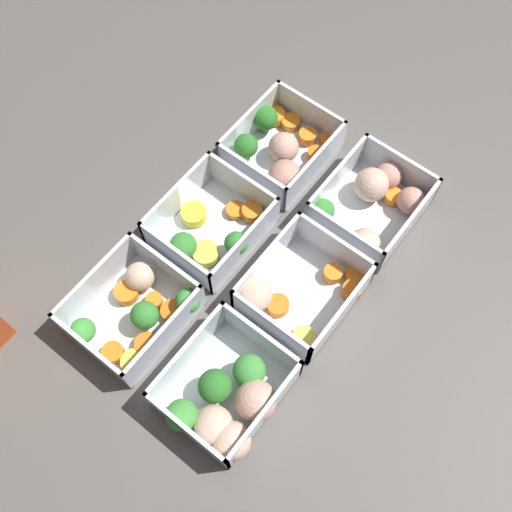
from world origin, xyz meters
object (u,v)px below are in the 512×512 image
(container_near_right, at_px, (373,203))
(container_far_left, at_px, (136,310))
(container_far_center, at_px, (211,229))
(container_near_left, at_px, (228,401))
(container_far_right, at_px, (280,149))
(container_near_center, at_px, (295,291))

(container_near_right, bearing_deg, container_far_left, 154.45)
(container_far_center, bearing_deg, container_near_left, -135.10)
(container_far_center, xyz_separation_m, container_far_right, (0.15, 0.00, 0.00))
(container_near_left, bearing_deg, container_far_left, 84.12)
(container_far_center, bearing_deg, container_far_left, 179.96)
(container_far_right, bearing_deg, container_near_left, -152.66)
(container_near_right, relative_size, container_far_left, 1.16)
(container_near_left, relative_size, container_far_left, 1.04)
(container_near_left, bearing_deg, container_near_center, 7.19)
(container_far_left, bearing_deg, container_far_center, -0.04)
(container_far_left, distance_m, container_far_right, 0.29)
(container_near_left, bearing_deg, container_far_right, 27.34)
(container_near_right, bearing_deg, container_far_center, 138.10)
(container_near_left, bearing_deg, container_far_center, 44.90)
(container_near_center, height_order, container_far_right, same)
(container_near_right, distance_m, container_far_center, 0.22)
(container_far_right, bearing_deg, container_far_left, -179.30)
(container_far_left, bearing_deg, container_far_right, 0.70)
(container_near_center, height_order, container_far_left, same)
(container_near_center, relative_size, container_far_center, 1.06)
(container_far_right, bearing_deg, container_far_center, -178.62)
(container_far_center, bearing_deg, container_near_center, -90.91)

